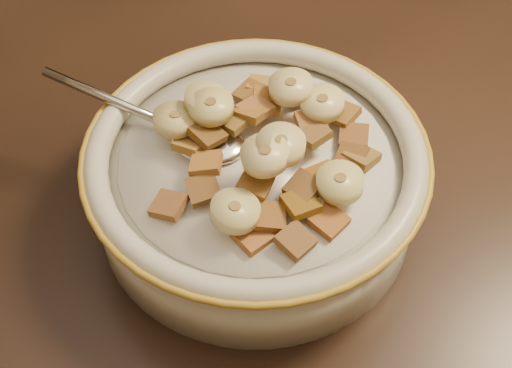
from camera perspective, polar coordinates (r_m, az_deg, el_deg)
name	(u,v)px	position (r m, az deg, el deg)	size (l,w,h in m)	color
table	(301,43)	(0.70, 3.60, 11.22)	(1.40, 0.90, 0.04)	black
chair	(54,26)	(1.21, -15.89, 12.09)	(0.40, 0.40, 0.90)	black
cereal_bowl	(256,186)	(0.51, 0.00, -0.19)	(0.23, 0.23, 0.05)	beige
milk	(256,161)	(0.49, 0.00, 1.83)	(0.19, 0.19, 0.00)	beige
spoon	(208,141)	(0.50, -3.88, 3.42)	(0.04, 0.05, 0.01)	#B2B2B2
cereal_square_0	(296,241)	(0.44, 3.19, -4.55)	(0.02, 0.02, 0.01)	brown
cereal_square_1	(342,114)	(0.51, 6.91, 5.59)	(0.02, 0.02, 0.01)	brown
cereal_square_2	(203,189)	(0.46, -4.22, -0.40)	(0.02, 0.02, 0.01)	brown
cereal_square_3	(269,217)	(0.45, 1.08, -2.62)	(0.02, 0.02, 0.01)	brown
cereal_square_4	(206,164)	(0.47, -4.03, 1.64)	(0.02, 0.02, 0.01)	#905D23
cereal_square_5	(207,134)	(0.48, -3.90, 3.99)	(0.02, 0.02, 0.01)	brown
cereal_square_6	(169,205)	(0.46, -7.01, -1.70)	(0.02, 0.02, 0.01)	brown
cereal_square_7	(267,100)	(0.50, 0.88, 6.70)	(0.02, 0.02, 0.01)	#9A611F
cereal_square_8	(183,121)	(0.50, -5.89, 5.00)	(0.02, 0.02, 0.01)	brown
cereal_square_9	(361,157)	(0.49, 8.43, 2.18)	(0.02, 0.02, 0.01)	olive
cereal_square_10	(261,85)	(0.53, 0.42, 7.91)	(0.02, 0.02, 0.01)	olive
cereal_square_11	(255,109)	(0.50, -0.07, 6.02)	(0.02, 0.02, 0.01)	brown
cereal_square_12	(329,221)	(0.45, 5.85, -2.95)	(0.02, 0.02, 0.01)	#9C5627
cereal_square_13	(299,93)	(0.53, 3.43, 7.28)	(0.02, 0.02, 0.01)	brown
cereal_square_14	(300,204)	(0.45, 3.58, -1.57)	(0.02, 0.02, 0.01)	brown
cereal_square_15	(322,179)	(0.46, 5.34, 0.44)	(0.02, 0.02, 0.01)	brown
cereal_square_16	(192,144)	(0.48, -5.17, 3.25)	(0.02, 0.02, 0.01)	brown
cereal_square_17	(252,236)	(0.44, -0.30, -4.21)	(0.02, 0.02, 0.01)	#975424
cereal_square_18	(304,187)	(0.46, 3.83, -0.27)	(0.02, 0.02, 0.01)	brown
cereal_square_19	(233,120)	(0.49, -1.86, 5.13)	(0.02, 0.02, 0.01)	olive
cereal_square_20	(312,134)	(0.48, 4.50, 3.98)	(0.02, 0.02, 0.01)	brown
cereal_square_21	(302,92)	(0.52, 3.69, 7.36)	(0.02, 0.02, 0.01)	brown
cereal_square_22	(354,136)	(0.50, 7.83, 3.80)	(0.02, 0.02, 0.01)	brown
cereal_square_23	(251,93)	(0.52, -0.43, 7.31)	(0.02, 0.02, 0.01)	brown
cereal_square_24	(312,124)	(0.49, 4.47, 4.84)	(0.02, 0.02, 0.01)	brown
cereal_square_25	(252,112)	(0.49, -0.35, 5.77)	(0.02, 0.02, 0.01)	#985F24
cereal_square_26	(351,158)	(0.49, 7.63, 2.11)	(0.02, 0.02, 0.01)	brown
cereal_square_27	(255,183)	(0.45, -0.05, 0.06)	(0.02, 0.02, 0.01)	brown
banana_slice_0	(340,183)	(0.46, 6.73, 0.12)	(0.03, 0.03, 0.01)	#DDD06F
banana_slice_1	(211,107)	(0.49, -3.62, 6.19)	(0.03, 0.03, 0.01)	#D9CC77
banana_slice_2	(291,87)	(0.50, 2.80, 7.76)	(0.03, 0.03, 0.01)	beige
banana_slice_3	(176,119)	(0.49, -6.44, 5.15)	(0.03, 0.03, 0.01)	tan
banana_slice_4	(322,103)	(0.50, 5.30, 6.45)	(0.03, 0.03, 0.01)	#F9DB78
banana_slice_5	(281,145)	(0.45, 2.03, 3.15)	(0.03, 0.03, 0.01)	#EAD186
banana_slice_6	(235,211)	(0.44, -1.69, -2.17)	(0.03, 0.03, 0.01)	#D6C276
banana_slice_7	(207,100)	(0.49, -3.97, 6.69)	(0.03, 0.03, 0.01)	#EAD783
banana_slice_8	(265,155)	(0.44, 0.73, 2.32)	(0.03, 0.03, 0.01)	#CEB97B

